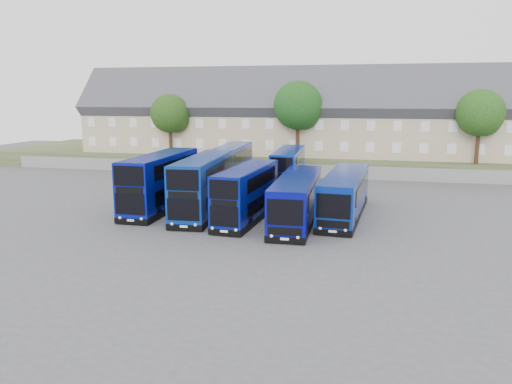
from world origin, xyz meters
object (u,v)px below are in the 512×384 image
object	(u,v)px
coach_east_a	(297,200)
tree_east	(481,115)
tree_mid	(299,107)
tree_west	(171,115)
dd_front_left	(161,183)
dd_front_mid	(204,186)

from	to	relation	value
coach_east_a	tree_east	xyz separation A→B (m)	(16.87, 22.25, 5.70)
tree_mid	tree_west	bearing A→B (deg)	-178.21
dd_front_left	tree_mid	bearing A→B (deg)	67.12
coach_east_a	tree_mid	distance (m)	23.83
tree_mid	dd_front_left	bearing A→B (deg)	-112.35
dd_front_mid	tree_mid	bearing A→B (deg)	74.57
dd_front_mid	dd_front_left	bearing A→B (deg)	164.98
tree_east	tree_west	bearing A→B (deg)	-180.00
tree_west	tree_east	world-z (taller)	tree_east
tree_mid	coach_east_a	bearing A→B (deg)	-82.17
tree_west	tree_east	distance (m)	36.00
dd_front_mid	tree_mid	world-z (taller)	tree_mid
dd_front_mid	coach_east_a	size ratio (longest dim) A/B	0.92
dd_front_mid	tree_mid	xyz separation A→B (m)	(4.52, 21.84, 5.82)
coach_east_a	tree_east	distance (m)	28.49
tree_west	tree_east	size ratio (longest dim) A/B	0.94
coach_east_a	tree_east	size ratio (longest dim) A/B	1.55
dd_front_left	dd_front_mid	xyz separation A→B (m)	(4.12, -0.82, -0.00)
tree_west	dd_front_mid	bearing A→B (deg)	-61.72
dd_front_left	tree_west	world-z (taller)	tree_west
tree_west	tree_mid	xyz separation A→B (m)	(16.00, 0.50, 1.02)
dd_front_mid	tree_west	size ratio (longest dim) A/B	1.52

